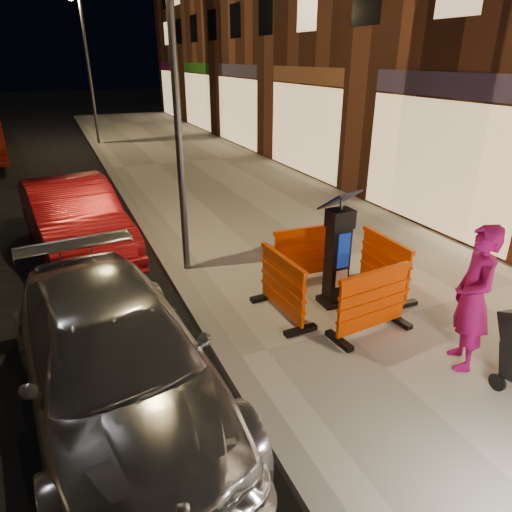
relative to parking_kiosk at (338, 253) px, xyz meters
name	(u,v)px	position (x,y,z in m)	size (l,w,h in m)	color
ground_plane	(231,368)	(-2.07, -0.74, -1.04)	(120.00, 120.00, 0.00)	black
sidewalk	(409,316)	(0.93, -0.74, -0.96)	(6.00, 60.00, 0.15)	gray
kerb	(231,363)	(-2.07, -0.74, -0.96)	(0.30, 60.00, 0.15)	slate
parking_kiosk	(338,253)	(0.00, 0.00, 0.00)	(0.56, 0.56, 1.77)	black
barrier_front	(373,302)	(0.00, -0.95, -0.39)	(1.27, 0.52, 0.99)	#E33D00
barrier_back	(306,254)	(0.00, 0.95, -0.39)	(1.27, 0.52, 0.99)	#E33D00
barrier_kerbside	(282,286)	(-0.95, 0.00, -0.39)	(1.27, 0.52, 0.99)	#E33D00
barrier_bldgside	(384,265)	(0.95, 0.00, -0.39)	(1.27, 0.52, 0.99)	#E33D00
car_silver	(122,406)	(-3.53, -0.90, -1.04)	(1.96, 4.81, 1.40)	#B8B8BD
car_red	(80,252)	(-3.63, 4.29, -1.04)	(1.59, 4.57, 1.51)	maroon
man	(473,298)	(0.65, -2.02, 0.07)	(0.70, 0.46, 1.91)	#940D58
street_lamp_mid	(176,102)	(-1.82, 2.26, 2.11)	(0.12, 0.12, 6.00)	#3F3F44
street_lamp_far	(90,74)	(-1.82, 17.26, 2.11)	(0.12, 0.12, 6.00)	#3F3F44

